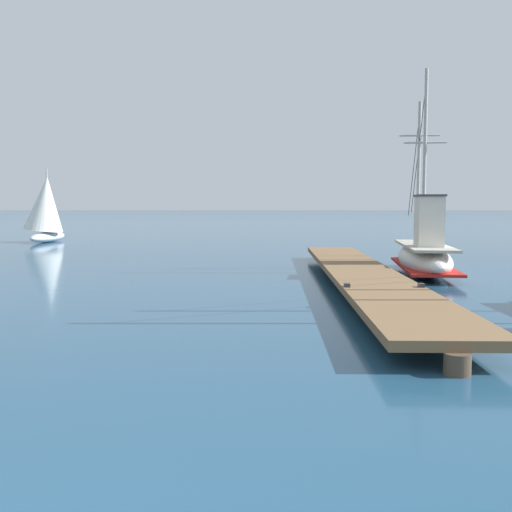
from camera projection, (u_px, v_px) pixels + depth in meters
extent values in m
cube|color=brown|center=(360.00, 273.00, 16.60)|extent=(1.81, 17.29, 0.16)
cylinder|color=#4C3D2D|center=(457.00, 364.00, 8.01)|extent=(0.36, 0.36, 0.29)
cylinder|color=#4C3D2D|center=(379.00, 297.00, 13.75)|extent=(0.36, 0.36, 0.29)
cylinder|color=#4C3D2D|center=(347.00, 269.00, 19.49)|extent=(0.36, 0.36, 0.29)
cylinder|color=#4C3D2D|center=(329.00, 254.00, 25.23)|extent=(0.36, 0.36, 0.29)
cube|color=#333338|center=(347.00, 285.00, 13.16)|extent=(0.12, 0.20, 0.08)
cube|color=#333338|center=(421.00, 285.00, 13.13)|extent=(0.12, 0.20, 0.08)
ellipsoid|color=silver|center=(424.00, 259.00, 19.39)|extent=(2.02, 5.83, 0.95)
cube|color=#B2AD9E|center=(424.00, 246.00, 19.36)|extent=(1.79, 5.24, 0.08)
cube|color=#B21E19|center=(424.00, 266.00, 19.41)|extent=(2.03, 5.72, 0.08)
cube|color=silver|center=(429.00, 221.00, 18.44)|extent=(0.86, 1.23, 1.50)
cube|color=#3D3D42|center=(430.00, 196.00, 18.37)|extent=(0.92, 1.33, 0.06)
cylinder|color=#B2ADA3|center=(425.00, 157.00, 19.40)|extent=(0.11, 0.11, 5.54)
cylinder|color=#B2ADA3|center=(425.00, 143.00, 19.36)|extent=(1.33, 0.19, 0.06)
cylinder|color=#333338|center=(418.00, 152.00, 20.85)|extent=(0.30, 2.87, 4.10)
cylinder|color=#B2ADA3|center=(419.00, 172.00, 20.70)|extent=(0.11, 0.11, 4.72)
cylinder|color=#B2ADA3|center=(419.00, 136.00, 20.60)|extent=(1.33, 0.19, 0.06)
cylinder|color=#333338|center=(414.00, 167.00, 21.94)|extent=(0.26, 2.45, 3.49)
ellipsoid|color=silver|center=(48.00, 237.00, 35.60)|extent=(1.22, 4.45, 0.60)
cylinder|color=#B2ADA3|center=(47.00, 200.00, 35.52)|extent=(0.08, 0.08, 3.65)
cone|color=silver|center=(45.00, 204.00, 35.18)|extent=(2.59, 2.28, 3.32)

